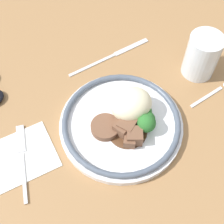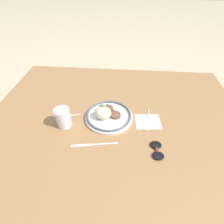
# 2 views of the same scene
# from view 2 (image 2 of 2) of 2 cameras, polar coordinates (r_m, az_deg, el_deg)

# --- Properties ---
(ground_plane) EXTENTS (8.00, 8.00, 0.00)m
(ground_plane) POSITION_cam_2_polar(r_m,az_deg,el_deg) (0.97, 0.90, -5.45)
(ground_plane) COLOR tan
(dining_table) EXTENTS (1.41, 1.18, 0.05)m
(dining_table) POSITION_cam_2_polar(r_m,az_deg,el_deg) (0.95, 0.92, -4.46)
(dining_table) COLOR olive
(dining_table) RESTS_ON ground
(napkin) EXTENTS (0.14, 0.12, 0.00)m
(napkin) POSITION_cam_2_polar(r_m,az_deg,el_deg) (0.95, 11.62, -3.08)
(napkin) COLOR white
(napkin) RESTS_ON dining_table
(plate) EXTENTS (0.26, 0.26, 0.08)m
(plate) POSITION_cam_2_polar(r_m,az_deg,el_deg) (0.94, -1.40, -0.95)
(plate) COLOR white
(plate) RESTS_ON dining_table
(juice_glass) EXTENTS (0.07, 0.07, 0.10)m
(juice_glass) POSITION_cam_2_polar(r_m,az_deg,el_deg) (0.92, -15.59, -2.09)
(juice_glass) COLOR orange
(juice_glass) RESTS_ON dining_table
(fork) EXTENTS (0.04, 0.17, 0.00)m
(fork) POSITION_cam_2_polar(r_m,az_deg,el_deg) (0.95, 11.46, -3.07)
(fork) COLOR silver
(fork) RESTS_ON napkin
(knife) EXTENTS (0.22, 0.05, 0.00)m
(knife) POSITION_cam_2_polar(r_m,az_deg,el_deg) (0.84, -6.38, -10.55)
(knife) COLOR silver
(knife) RESTS_ON dining_table
(spoon) EXTENTS (0.15, 0.04, 0.01)m
(spoon) POSITION_cam_2_polar(r_m,az_deg,el_deg) (1.00, -16.19, -1.27)
(spoon) COLOR silver
(spoon) RESTS_ON dining_table
(sunglasses) EXTENTS (0.06, 0.11, 0.02)m
(sunglasses) POSITION_cam_2_polar(r_m,az_deg,el_deg) (0.83, 14.49, -11.93)
(sunglasses) COLOR black
(sunglasses) RESTS_ON dining_table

